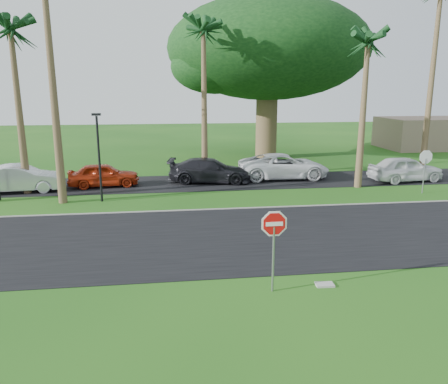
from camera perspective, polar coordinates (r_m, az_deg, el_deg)
ground at (r=16.00m, az=2.00°, el=-8.18°), size 120.00×120.00×0.00m
road at (r=17.85m, az=0.94°, el=-5.80°), size 120.00×8.00×0.02m
parking_strip at (r=27.91m, az=-2.23°, el=1.27°), size 120.00×5.00×0.02m
curb at (r=21.68m, az=-0.63°, el=-2.25°), size 120.00×0.12×0.06m
stop_sign_near at (r=12.73m, az=6.54°, el=-5.53°), size 1.05×0.07×2.62m
stop_sign_far at (r=27.22m, az=24.81°, el=3.50°), size 1.05×0.07×2.62m
palm_left_mid at (r=27.03m, az=-26.09°, el=18.07°), size 5.00×5.00×10.00m
palm_center at (r=28.96m, az=-2.70°, el=19.92°), size 5.00×5.00×10.50m
palm_right_near at (r=27.31m, az=18.28°, el=17.63°), size 5.00×5.00×9.50m
canopy_tree at (r=37.76m, az=5.78°, el=18.03°), size 16.50×16.50×13.12m
streetlight_right at (r=23.65m, az=-16.04°, el=5.05°), size 0.45×0.25×4.64m
building_far at (r=48.74m, az=25.64°, el=6.97°), size 10.00×6.00×3.00m
car_silver at (r=27.79m, az=-25.08°, el=1.57°), size 4.89×2.10×1.57m
car_red at (r=27.60m, az=-15.44°, el=2.15°), size 4.36×2.14×1.43m
car_dark at (r=27.78m, az=-1.85°, el=2.79°), size 5.50×2.90×1.52m
car_minivan at (r=29.21m, az=7.80°, el=3.33°), size 5.96×2.80×1.65m
car_pickup at (r=30.42m, az=22.62°, el=2.78°), size 4.92×2.42×1.61m
utility_slab at (r=13.99m, az=13.01°, el=-11.70°), size 0.57×0.38×0.06m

